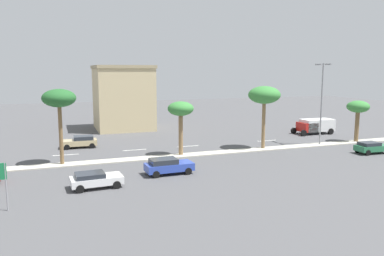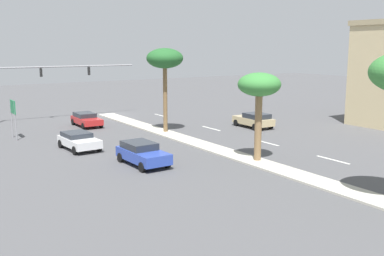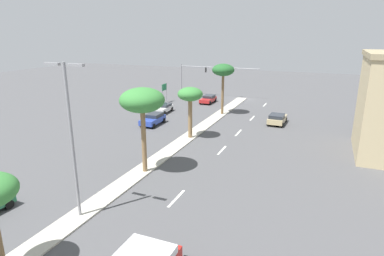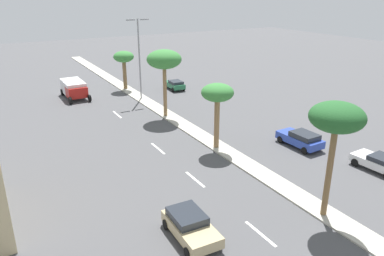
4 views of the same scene
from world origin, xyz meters
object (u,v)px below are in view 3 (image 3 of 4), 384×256
(directional_road_sign, at_px, (164,89))
(street_lamp_inboard, at_px, (71,131))
(palm_tree_outboard, at_px, (190,96))
(sedan_tan_left, at_px, (277,119))
(palm_tree_trailing, at_px, (223,71))
(palm_tree_leading, at_px, (142,101))
(traffic_signal_gantry, at_px, (200,76))
(sedan_white_inboard, at_px, (163,108))
(sedan_red_mid, at_px, (208,99))
(sedan_blue_center, at_px, (153,119))

(directional_road_sign, height_order, street_lamp_inboard, street_lamp_inboard)
(palm_tree_outboard, distance_m, sedan_tan_left, 13.89)
(palm_tree_trailing, xyz_separation_m, palm_tree_leading, (-0.11, 22.95, -0.14))
(palm_tree_outboard, bearing_deg, sedan_tan_left, -129.70)
(traffic_signal_gantry, xyz_separation_m, palm_tree_leading, (-8.69, 35.82, 2.48))
(traffic_signal_gantry, relative_size, sedan_white_inboard, 3.79)
(palm_tree_leading, bearing_deg, sedan_red_mid, -80.71)
(sedan_blue_center, bearing_deg, street_lamp_inboard, 106.83)
(palm_tree_outboard, bearing_deg, sedan_white_inboard, -48.84)
(palm_tree_trailing, height_order, sedan_red_mid, palm_tree_trailing)
(directional_road_sign, bearing_deg, traffic_signal_gantry, -112.88)
(directional_road_sign, relative_size, sedan_tan_left, 0.78)
(palm_tree_leading, height_order, street_lamp_inboard, street_lamp_inboard)
(traffic_signal_gantry, height_order, sedan_red_mid, traffic_signal_gantry)
(palm_tree_outboard, xyz_separation_m, sedan_white_inboard, (8.91, -10.20, -4.32))
(palm_tree_leading, relative_size, sedan_white_inboard, 1.79)
(palm_tree_outboard, height_order, sedan_red_mid, palm_tree_outboard)
(palm_tree_trailing, xyz_separation_m, palm_tree_outboard, (-0.04, 12.50, -1.51))
(directional_road_sign, distance_m, palm_tree_outboard, 21.08)
(sedan_red_mid, xyz_separation_m, sedan_tan_left, (-13.31, 9.54, 0.06))
(street_lamp_inboard, height_order, sedan_tan_left, street_lamp_inboard)
(palm_tree_leading, relative_size, sedan_tan_left, 1.76)
(street_lamp_inboard, relative_size, sedan_white_inboard, 2.44)
(sedan_white_inboard, bearing_deg, sedan_blue_center, 106.72)
(directional_road_sign, height_order, palm_tree_trailing, palm_tree_trailing)
(traffic_signal_gantry, distance_m, sedan_tan_left, 23.07)
(street_lamp_inboard, bearing_deg, sedan_tan_left, -106.91)
(sedan_blue_center, bearing_deg, sedan_red_mid, -97.21)
(sedan_red_mid, bearing_deg, street_lamp_inboard, 96.88)
(palm_tree_trailing, bearing_deg, sedan_red_mid, -56.23)
(palm_tree_outboard, xyz_separation_m, sedan_tan_left, (-8.45, -10.17, -4.26))
(street_lamp_inboard, bearing_deg, palm_tree_outboard, -90.80)
(palm_tree_trailing, xyz_separation_m, sedan_tan_left, (-8.49, 2.33, -5.77))
(sedan_blue_center, height_order, sedan_red_mid, sedan_blue_center)
(sedan_white_inboard, bearing_deg, traffic_signal_gantry, -91.10)
(street_lamp_inboard, distance_m, sedan_red_mid, 38.83)
(palm_tree_outboard, bearing_deg, traffic_signal_gantry, -71.23)
(sedan_white_inboard, bearing_deg, palm_tree_trailing, -165.44)
(sedan_blue_center, bearing_deg, directional_road_sign, -68.84)
(traffic_signal_gantry, distance_m, sedan_blue_center, 22.12)
(palm_tree_trailing, distance_m, sedan_tan_left, 10.52)
(sedan_blue_center, distance_m, sedan_tan_left, 16.73)
(directional_road_sign, relative_size, sedan_blue_center, 0.75)
(directional_road_sign, distance_m, palm_tree_trailing, 13.56)
(traffic_signal_gantry, xyz_separation_m, sedan_white_inboard, (0.29, 15.17, -3.21))
(traffic_signal_gantry, distance_m, palm_tree_outboard, 26.81)
(traffic_signal_gantry, bearing_deg, palm_tree_leading, 103.64)
(palm_tree_trailing, bearing_deg, directional_road_sign, -20.54)
(directional_road_sign, xyz_separation_m, palm_tree_leading, (-12.21, 27.49, 3.99))
(sedan_white_inboard, bearing_deg, sedan_tan_left, 179.92)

